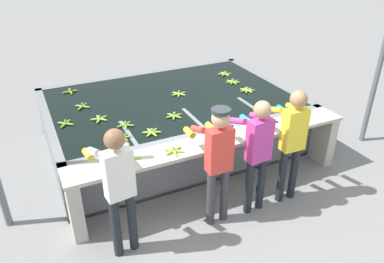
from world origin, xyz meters
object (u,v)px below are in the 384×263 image
Objects in this scene: worker_2 at (257,147)px; banana_bunch_floating_2 at (174,116)px; banana_bunch_floating_5 at (233,82)px; banana_bunch_floating_7 at (152,132)px; worker_0 at (118,182)px; banana_bunch_floating_0 at (225,74)px; banana_bunch_floating_8 at (100,119)px; banana_bunch_floating_10 at (121,137)px; worker_3 at (291,136)px; banana_bunch_ledge_0 at (131,158)px; banana_bunch_floating_1 at (82,106)px; worker_1 at (218,156)px; banana_bunch_ledge_1 at (174,150)px; banana_bunch_floating_4 at (66,123)px; support_post_right at (382,56)px; banana_bunch_floating_9 at (179,94)px; banana_bunch_floating_6 at (70,91)px; banana_bunch_floating_3 at (125,125)px; banana_bunch_floating_11 at (247,90)px; knife_0 at (279,122)px.

worker_2 reaches higher than banana_bunch_floating_2.
banana_bunch_floating_7 is at bearing -149.40° from banana_bunch_floating_5.
worker_0 is 1.36m from banana_bunch_floating_7.
worker_0 is 5.90× the size of banana_bunch_floating_0.
worker_0 is 5.93× the size of banana_bunch_floating_5.
banana_bunch_floating_10 is at bearing -79.20° from banana_bunch_floating_8.
banana_bunch_ledge_0 is at bearing 164.51° from worker_3.
banana_bunch_floating_1 is 1.88m from banana_bunch_ledge_0.
worker_1 reaches higher than worker_2.
banana_bunch_floating_7 is at bearing 144.97° from worker_3.
banana_bunch_floating_4 is at bearing 128.99° from banana_bunch_ledge_1.
worker_2 is at bearing -54.47° from banana_bunch_floating_1.
support_post_right is at bearing 11.65° from worker_1.
worker_2 is at bearing -20.84° from banana_bunch_ledge_0.
worker_3 is 3.27m from banana_bunch_floating_4.
banana_bunch_floating_9 is at bearing 92.63° from worker_2.
banana_bunch_floating_6 is at bearing 95.15° from banana_bunch_floating_1.
banana_bunch_floating_3 is at bearing 77.26° from banana_bunch_ledge_0.
worker_1 is 5.86× the size of banana_bunch_floating_10.
worker_2 is at bearing -47.23° from banana_bunch_floating_7.
banana_bunch_floating_2 is (-1.67, -1.33, 0.00)m from banana_bunch_floating_0.
banana_bunch_floating_6 is at bearing 155.57° from banana_bunch_floating_11.
banana_bunch_floating_0 is at bearing 67.77° from worker_2.
worker_2 reaches higher than banana_bunch_floating_11.
banana_bunch_floating_8 is 1.55m from banana_bunch_floating_9.
banana_bunch_floating_3 is (-0.73, 1.48, -0.10)m from worker_1.
support_post_right is at bearing -41.06° from banana_bunch_floating_5.
banana_bunch_ledge_0 is (0.09, -1.29, 0.00)m from banana_bunch_floating_8.
banana_bunch_floating_6 is 1.00× the size of banana_bunch_floating_11.
banana_bunch_ledge_0 is (-2.65, -2.22, 0.00)m from banana_bunch_floating_0.
worker_2 is 5.83× the size of banana_bunch_floating_2.
banana_bunch_floating_0 and banana_bunch_floating_10 have the same top height.
banana_bunch_floating_4 is 0.07× the size of support_post_right.
banana_bunch_floating_1 is 0.85× the size of banana_bunch_floating_8.
banana_bunch_floating_2 is at bearing 66.41° from banana_bunch_ledge_1.
support_post_right reaches higher than banana_bunch_floating_6.
banana_bunch_floating_2 is 1.00× the size of banana_bunch_floating_9.
banana_bunch_floating_4 is at bearing 98.18° from worker_0.
knife_0 is (1.34, -0.88, -0.01)m from banana_bunch_floating_2.
banana_bunch_floating_4 is 1.00m from banana_bunch_floating_10.
banana_bunch_floating_5 and banana_bunch_floating_11 have the same top height.
banana_bunch_floating_4 is at bearing 142.67° from banana_bunch_floating_7.
banana_bunch_floating_11 is 1.31m from knife_0.
banana_bunch_floating_5 is at bearing 55.08° from worker_1.
worker_0 is 2.82m from banana_bunch_floating_9.
worker_0 is 2.43m from banana_bunch_floating_1.
support_post_right reaches higher than banana_bunch_floating_10.
worker_3 is at bearing -35.97° from banana_bunch_floating_4.
banana_bunch_floating_6 is at bearing 163.71° from banana_bunch_floating_5.
worker_1 is at bearing -51.87° from banana_bunch_floating_10.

